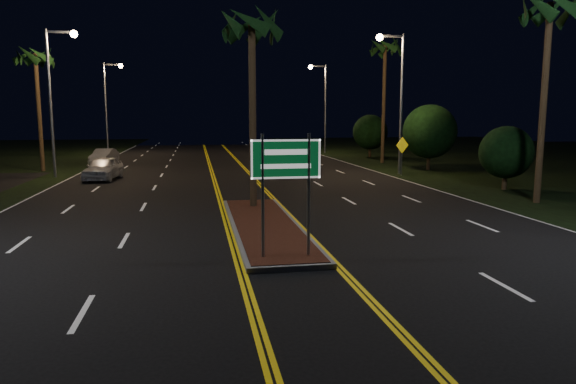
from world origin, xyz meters
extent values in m
plane|color=black|center=(0.00, 0.00, 0.00)|extent=(120.00, 120.00, 0.00)
cube|color=gray|center=(0.00, 7.00, 0.07)|extent=(2.25, 10.25, 0.15)
cube|color=#592819|center=(0.00, 7.00, 0.16)|extent=(2.00, 10.00, 0.02)
cylinder|color=gray|center=(-0.60, 2.80, 1.75)|extent=(0.08, 0.08, 3.20)
cylinder|color=gray|center=(0.60, 2.80, 1.75)|extent=(0.08, 0.08, 3.20)
cube|color=#07471E|center=(0.00, 2.80, 2.70)|extent=(1.80, 0.04, 1.00)
cube|color=white|center=(0.00, 2.77, 2.70)|extent=(1.80, 0.01, 1.00)
cylinder|color=gray|center=(-11.00, 24.00, 4.50)|extent=(0.18, 0.18, 9.00)
cube|color=gray|center=(-10.20, 24.00, 8.85)|extent=(1.60, 0.12, 0.12)
sphere|color=#FFBC72|center=(-9.40, 24.00, 8.75)|extent=(0.44, 0.44, 0.44)
cylinder|color=gray|center=(-11.00, 44.00, 4.50)|extent=(0.18, 0.18, 9.00)
cube|color=gray|center=(-10.20, 44.00, 8.85)|extent=(1.60, 0.12, 0.12)
sphere|color=#FFBC72|center=(-9.40, 44.00, 8.75)|extent=(0.44, 0.44, 0.44)
cylinder|color=gray|center=(11.00, 22.00, 4.50)|extent=(0.18, 0.18, 9.00)
cube|color=gray|center=(10.20, 22.00, 8.85)|extent=(1.60, 0.12, 0.12)
sphere|color=#FFBC72|center=(9.40, 22.00, 8.75)|extent=(0.44, 0.44, 0.44)
cylinder|color=gray|center=(11.00, 42.00, 4.50)|extent=(0.18, 0.18, 9.00)
cube|color=gray|center=(10.20, 42.00, 8.85)|extent=(1.60, 0.12, 0.12)
sphere|color=#FFBC72|center=(9.40, 42.00, 8.75)|extent=(0.44, 0.44, 0.44)
cylinder|color=#382819|center=(0.00, 10.50, 3.75)|extent=(0.28, 0.28, 7.50)
cylinder|color=#382819|center=(-12.80, 28.00, 4.00)|extent=(0.28, 0.28, 8.00)
cylinder|color=#382819|center=(12.50, 10.00, 4.25)|extent=(0.28, 0.28, 8.50)
cylinder|color=#382819|center=(12.80, 30.00, 4.75)|extent=(0.28, 0.28, 9.50)
cylinder|color=#382819|center=(13.50, 14.00, 0.45)|extent=(0.24, 0.24, 0.90)
sphere|color=black|center=(13.50, 14.00, 1.95)|extent=(2.70, 2.70, 2.70)
cylinder|color=#382819|center=(14.00, 24.00, 0.63)|extent=(0.24, 0.24, 1.26)
sphere|color=black|center=(14.00, 24.00, 2.73)|extent=(3.78, 3.78, 3.78)
cylinder|color=#382819|center=(13.80, 36.00, 0.54)|extent=(0.24, 0.24, 1.08)
sphere|color=black|center=(13.80, 36.00, 2.34)|extent=(3.24, 3.24, 3.24)
imported|color=silver|center=(-7.80, 22.23, 0.81)|extent=(2.67, 5.07, 1.62)
imported|color=#B0B4BA|center=(-9.50, 32.78, 0.72)|extent=(2.47, 4.55, 1.44)
cylinder|color=gray|center=(10.80, 21.15, 1.08)|extent=(0.07, 0.07, 2.15)
cube|color=yellow|center=(10.80, 21.13, 1.96)|extent=(0.98, 0.41, 1.04)
camera|label=1|loc=(-2.24, -10.04, 3.77)|focal=32.00mm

